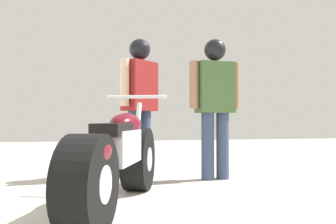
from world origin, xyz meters
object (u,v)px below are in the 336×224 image
Objects in this scene: motorcycle_black_naked at (119,142)px; mechanic_in_blue at (140,94)px; motorcycle_maroon_cruiser at (117,159)px; mechanic_with_helmet at (215,95)px.

mechanic_in_blue is at bearing -82.04° from motorcycle_black_naked.
mechanic_in_blue reaches higher than motorcycle_black_naked.
mechanic_with_helmet reaches higher than motorcycle_maroon_cruiser.
motorcycle_maroon_cruiser reaches higher than motorcycle_black_naked.
mechanic_in_blue reaches higher than motorcycle_maroon_cruiser.
motorcycle_maroon_cruiser is at bearing -103.06° from mechanic_in_blue.
motorcycle_maroon_cruiser is 1.19× the size of motorcycle_black_naked.
mechanic_in_blue is 1.04× the size of mechanic_with_helmet.
motorcycle_maroon_cruiser is 1.19× the size of mechanic_with_helmet.
motorcycle_black_naked is at bearing 121.40° from mechanic_with_helmet.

